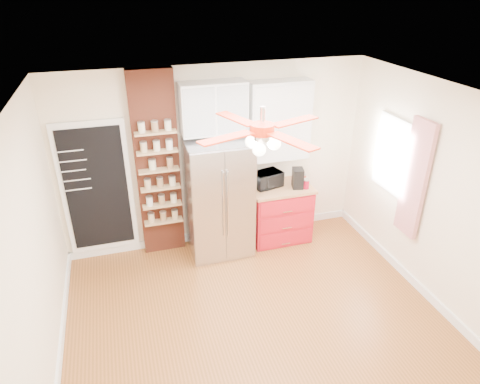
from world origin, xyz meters
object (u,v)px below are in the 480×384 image
object	(u,v)px
ceiling_fan	(262,130)
toaster_oven	(267,179)
pantry_jar_oats	(152,165)
canister_left	(306,184)
red_cabinet	(279,212)
coffee_maker	(298,178)
fridge	(219,198)

from	to	relation	value
ceiling_fan	toaster_oven	world-z (taller)	ceiling_fan
toaster_oven	pantry_jar_oats	distance (m)	1.71
toaster_oven	canister_left	distance (m)	0.58
toaster_oven	ceiling_fan	bearing A→B (deg)	-128.21
red_cabinet	ceiling_fan	distance (m)	2.75
pantry_jar_oats	red_cabinet	bearing A→B (deg)	-3.74
canister_left	coffee_maker	bearing A→B (deg)	147.68
canister_left	pantry_jar_oats	distance (m)	2.26
red_cabinet	pantry_jar_oats	size ratio (longest dim) A/B	7.13
coffee_maker	canister_left	xyz separation A→B (m)	(0.11, -0.07, -0.08)
ceiling_fan	pantry_jar_oats	xyz separation A→B (m)	(-0.93, 1.80, -0.99)
coffee_maker	pantry_jar_oats	world-z (taller)	pantry_jar_oats
fridge	pantry_jar_oats	bearing A→B (deg)	169.00
ceiling_fan	canister_left	xyz separation A→B (m)	(1.26, 1.52, -1.46)
fridge	pantry_jar_oats	size ratio (longest dim) A/B	13.28
ceiling_fan	coffee_maker	xyz separation A→B (m)	(1.15, 1.59, -1.37)
fridge	coffee_maker	bearing A→B (deg)	-1.97
ceiling_fan	canister_left	bearing A→B (deg)	50.37
red_cabinet	fridge	bearing A→B (deg)	-177.05
coffee_maker	canister_left	world-z (taller)	coffee_maker
coffee_maker	pantry_jar_oats	distance (m)	2.13
fridge	coffee_maker	xyz separation A→B (m)	(1.20, -0.04, 0.17)
red_cabinet	ceiling_fan	bearing A→B (deg)	-118.71
canister_left	fridge	bearing A→B (deg)	175.23
fridge	ceiling_fan	world-z (taller)	ceiling_fan
ceiling_fan	pantry_jar_oats	bearing A→B (deg)	117.29
coffee_maker	canister_left	size ratio (longest dim) A/B	2.20
canister_left	pantry_jar_oats	bearing A→B (deg)	172.70
coffee_maker	fridge	bearing A→B (deg)	-168.15
toaster_oven	coffee_maker	xyz separation A→B (m)	(0.42, -0.16, 0.03)
red_cabinet	pantry_jar_oats	distance (m)	2.10
fridge	red_cabinet	world-z (taller)	fridge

